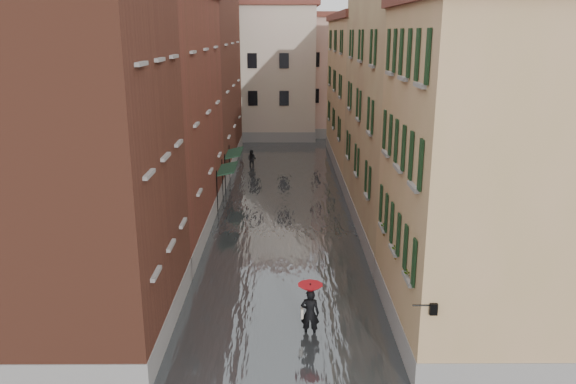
{
  "coord_description": "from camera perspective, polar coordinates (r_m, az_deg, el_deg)",
  "views": [
    {
      "loc": [
        0.11,
        -20.53,
        10.66
      ],
      "look_at": [
        0.24,
        6.15,
        3.0
      ],
      "focal_mm": 35.0,
      "sensor_mm": 36.0,
      "label": 1
    }
  ],
  "objects": [
    {
      "name": "building_end_pink",
      "position": [
        61.0,
        5.38,
        11.57
      ],
      "size": [
        10.0,
        9.0,
        12.0
      ],
      "primitive_type": "cube",
      "color": "#D3A594",
      "rests_on": "ground"
    },
    {
      "name": "pedestrian_far",
      "position": [
        45.39,
        -3.69,
        3.36
      ],
      "size": [
        0.82,
        0.7,
        1.48
      ],
      "primitive_type": "imported",
      "rotation": [
        0.0,
        0.0,
        -0.22
      ],
      "color": "black",
      "rests_on": "ground"
    },
    {
      "name": "ground",
      "position": [
        23.13,
        -0.52,
        -11.42
      ],
      "size": [
        120.0,
        120.0,
        0.0
      ],
      "primitive_type": "plane",
      "color": "#505153",
      "rests_on": "ground"
    },
    {
      "name": "pedestrian_main",
      "position": [
        20.43,
        2.25,
        -11.53
      ],
      "size": [
        0.91,
        0.91,
        2.06
      ],
      "color": "black",
      "rests_on": "ground"
    },
    {
      "name": "building_left_near",
      "position": [
        20.28,
        -20.82,
        3.13
      ],
      "size": [
        6.0,
        8.0,
        13.0
      ],
      "primitive_type": "cube",
      "color": "brown",
      "rests_on": "ground"
    },
    {
      "name": "building_right_far",
      "position": [
        45.33,
        8.59,
        9.62
      ],
      "size": [
        6.0,
        16.0,
        11.5
      ],
      "primitive_type": "cube",
      "color": "tan",
      "rests_on": "ground"
    },
    {
      "name": "wall_lantern",
      "position": [
        16.96,
        14.46,
        -11.36
      ],
      "size": [
        0.71,
        0.22,
        0.35
      ],
      "color": "black",
      "rests_on": "ground"
    },
    {
      "name": "building_left_far",
      "position": [
        45.24,
        -9.49,
        11.16
      ],
      "size": [
        6.0,
        16.0,
        14.0
      ],
      "primitive_type": "cube",
      "color": "brown",
      "rests_on": "ground"
    },
    {
      "name": "window_planters",
      "position": [
        20.2,
        11.24,
        -5.03
      ],
      "size": [
        0.59,
        5.33,
        0.84
      ],
      "color": "brown",
      "rests_on": "ground"
    },
    {
      "name": "building_right_near",
      "position": [
        20.37,
        19.51,
        1.14
      ],
      "size": [
        6.0,
        8.0,
        11.5
      ],
      "primitive_type": "cube",
      "color": "tan",
      "rests_on": "ground"
    },
    {
      "name": "awning_far",
      "position": [
        39.18,
        -5.54,
        3.88
      ],
      "size": [
        1.09,
        3.19,
        2.8
      ],
      "color": "black",
      "rests_on": "ground"
    },
    {
      "name": "awning_near",
      "position": [
        34.67,
        -6.22,
        2.26
      ],
      "size": [
        1.09,
        3.02,
        2.8
      ],
      "color": "black",
      "rests_on": "ground"
    },
    {
      "name": "building_end_cream",
      "position": [
        58.76,
        -3.38,
        11.93
      ],
      "size": [
        12.0,
        9.0,
        13.0
      ],
      "primitive_type": "cube",
      "color": "#C1B699",
      "rests_on": "ground"
    },
    {
      "name": "building_right_mid",
      "position": [
        30.61,
        12.86,
        7.81
      ],
      "size": [
        6.0,
        14.0,
        13.0
      ],
      "primitive_type": "cube",
      "color": "tan",
      "rests_on": "ground"
    },
    {
      "name": "floodwater",
      "position": [
        35.15,
        -0.44,
        -1.46
      ],
      "size": [
        10.0,
        60.0,
        0.2
      ],
      "primitive_type": "cube",
      "color": "#4A4F52",
      "rests_on": "ground"
    },
    {
      "name": "building_left_mid",
      "position": [
        30.69,
        -13.78,
        7.3
      ],
      "size": [
        6.0,
        14.0,
        12.5
      ],
      "primitive_type": "cube",
      "color": "maroon",
      "rests_on": "ground"
    }
  ]
}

